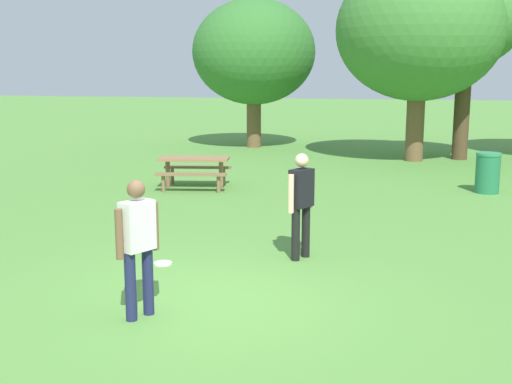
# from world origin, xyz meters

# --- Properties ---
(ground_plane) EXTENTS (120.00, 120.00, 0.00)m
(ground_plane) POSITION_xyz_m (0.00, 0.00, 0.00)
(ground_plane) COLOR #568E3D
(person_thrower) EXTENTS (0.37, 0.55, 1.64)m
(person_thrower) POSITION_xyz_m (0.79, 2.09, 0.94)
(person_thrower) COLOR black
(person_thrower) RESTS_ON ground
(person_catcher) EXTENTS (0.37, 0.55, 1.64)m
(person_catcher) POSITION_xyz_m (-0.67, -0.72, 0.94)
(person_catcher) COLOR #1E234C
(person_catcher) RESTS_ON ground
(frisbee) EXTENTS (0.27, 0.27, 0.03)m
(frisbee) POSITION_xyz_m (-1.18, 1.33, 0.01)
(frisbee) COLOR white
(frisbee) RESTS_ON ground
(picnic_table_near) EXTENTS (1.92, 1.69, 0.77)m
(picnic_table_near) POSITION_xyz_m (-2.73, 7.49, 0.56)
(picnic_table_near) COLOR olive
(picnic_table_near) RESTS_ON ground
(trash_can_beside_table) EXTENTS (0.59, 0.59, 0.96)m
(trash_can_beside_table) POSITION_xyz_m (4.24, 8.48, 0.48)
(trash_can_beside_table) COLOR #237047
(trash_can_beside_table) RESTS_ON ground
(tree_tall_left) EXTENTS (4.57, 4.57, 5.49)m
(tree_tall_left) POSITION_xyz_m (-3.30, 16.32, 3.53)
(tree_tall_left) COLOR brown
(tree_tall_left) RESTS_ON ground
(tree_broad_center) EXTENTS (5.20, 5.20, 6.33)m
(tree_broad_center) POSITION_xyz_m (2.60, 13.79, 4.10)
(tree_broad_center) COLOR brown
(tree_broad_center) RESTS_ON ground
(tree_far_right) EXTENTS (3.46, 3.46, 5.90)m
(tree_far_right) POSITION_xyz_m (4.07, 14.50, 4.36)
(tree_far_right) COLOR #4C3823
(tree_far_right) RESTS_ON ground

